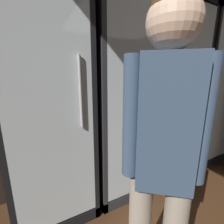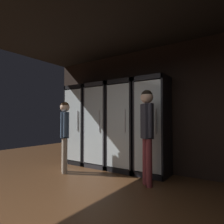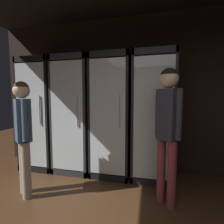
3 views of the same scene
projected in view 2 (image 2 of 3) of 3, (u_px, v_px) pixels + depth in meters
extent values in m
cube|color=black|center=(156.00, 109.00, 4.46)|extent=(6.00, 0.06, 2.80)
cube|color=black|center=(102.00, 4.00, 2.83)|extent=(6.00, 8.00, 0.06)
cube|color=black|center=(86.00, 124.00, 5.54)|extent=(0.65, 0.04, 2.06)
cube|color=black|center=(72.00, 124.00, 5.49)|extent=(0.04, 0.56, 2.06)
cube|color=black|center=(88.00, 125.00, 5.15)|extent=(0.04, 0.56, 2.06)
cube|color=black|center=(80.00, 88.00, 5.36)|extent=(0.65, 0.56, 0.10)
cube|color=black|center=(80.00, 161.00, 5.29)|extent=(0.65, 0.56, 0.10)
cube|color=white|center=(86.00, 124.00, 5.51)|extent=(0.57, 0.02, 1.82)
cube|color=silver|center=(73.00, 125.00, 5.10)|extent=(0.57, 0.02, 1.82)
cylinder|color=#B2B2B7|center=(77.00, 121.00, 4.97)|extent=(0.02, 0.02, 0.50)
cube|color=silver|center=(80.00, 158.00, 5.29)|extent=(0.55, 0.48, 0.02)
cylinder|color=#336B38|center=(76.00, 154.00, 5.38)|extent=(0.06, 0.06, 0.19)
cylinder|color=#336B38|center=(76.00, 149.00, 5.39)|extent=(0.02, 0.02, 0.10)
cylinder|color=#2D2D33|center=(76.00, 154.00, 5.39)|extent=(0.07, 0.07, 0.08)
cylinder|color=black|center=(84.00, 155.00, 5.21)|extent=(0.08, 0.08, 0.19)
cylinder|color=black|center=(84.00, 150.00, 5.21)|extent=(0.03, 0.03, 0.09)
cylinder|color=beige|center=(84.00, 155.00, 5.21)|extent=(0.08, 0.08, 0.06)
cube|color=silver|center=(80.00, 136.00, 5.31)|extent=(0.55, 0.48, 0.02)
cylinder|color=brown|center=(75.00, 131.00, 5.36)|extent=(0.07, 0.07, 0.21)
cylinder|color=brown|center=(75.00, 126.00, 5.36)|extent=(0.03, 0.03, 0.07)
cylinder|color=tan|center=(75.00, 132.00, 5.36)|extent=(0.07, 0.07, 0.06)
cylinder|color=#194723|center=(83.00, 132.00, 5.23)|extent=(0.07, 0.07, 0.23)
cylinder|color=#194723|center=(83.00, 126.00, 5.24)|extent=(0.03, 0.03, 0.06)
cylinder|color=tan|center=(83.00, 132.00, 5.23)|extent=(0.07, 0.07, 0.09)
cube|color=silver|center=(80.00, 113.00, 5.33)|extent=(0.55, 0.48, 0.02)
cylinder|color=#9EAD99|center=(74.00, 110.00, 5.42)|extent=(0.08, 0.08, 0.18)
cylinder|color=#9EAD99|center=(74.00, 105.00, 5.43)|extent=(0.02, 0.02, 0.09)
cylinder|color=tan|center=(74.00, 111.00, 5.42)|extent=(0.08, 0.08, 0.06)
cylinder|color=brown|center=(80.00, 109.00, 5.36)|extent=(0.08, 0.08, 0.21)
cylinder|color=brown|center=(80.00, 103.00, 5.36)|extent=(0.03, 0.03, 0.10)
cylinder|color=beige|center=(80.00, 109.00, 5.36)|extent=(0.08, 0.08, 0.09)
cylinder|color=brown|center=(84.00, 109.00, 5.21)|extent=(0.07, 0.07, 0.19)
cylinder|color=brown|center=(84.00, 104.00, 5.21)|extent=(0.02, 0.02, 0.09)
cylinder|color=tan|center=(84.00, 110.00, 5.21)|extent=(0.07, 0.07, 0.07)
cube|color=#2B2B30|center=(106.00, 125.00, 5.14)|extent=(0.65, 0.04, 2.06)
cube|color=#2B2B30|center=(91.00, 125.00, 5.10)|extent=(0.04, 0.56, 2.06)
cube|color=#2B2B30|center=(110.00, 125.00, 4.76)|extent=(0.04, 0.56, 2.06)
cube|color=#2B2B30|center=(100.00, 86.00, 4.96)|extent=(0.65, 0.56, 0.10)
cube|color=#2B2B30|center=(100.00, 164.00, 4.89)|extent=(0.65, 0.56, 0.10)
cube|color=white|center=(106.00, 125.00, 5.12)|extent=(0.57, 0.02, 1.82)
cube|color=silver|center=(93.00, 125.00, 4.71)|extent=(0.57, 0.02, 1.82)
cylinder|color=#B2B2B7|center=(99.00, 121.00, 4.58)|extent=(0.02, 0.02, 0.50)
cube|color=silver|center=(100.00, 162.00, 4.90)|extent=(0.55, 0.48, 0.02)
cylinder|color=#9EAD99|center=(94.00, 156.00, 5.05)|extent=(0.07, 0.07, 0.23)
cylinder|color=#9EAD99|center=(95.00, 150.00, 5.05)|extent=(0.02, 0.02, 0.07)
cylinder|color=beige|center=(94.00, 156.00, 5.05)|extent=(0.08, 0.08, 0.08)
cylinder|color=#9EAD99|center=(99.00, 157.00, 4.94)|extent=(0.06, 0.06, 0.19)
cylinder|color=#9EAD99|center=(99.00, 151.00, 4.95)|extent=(0.02, 0.02, 0.09)
cylinder|color=beige|center=(99.00, 158.00, 4.94)|extent=(0.06, 0.06, 0.05)
cylinder|color=#194723|center=(102.00, 157.00, 4.83)|extent=(0.08, 0.08, 0.22)
cylinder|color=#194723|center=(102.00, 152.00, 4.84)|extent=(0.03, 0.03, 0.06)
cylinder|color=white|center=(102.00, 157.00, 4.83)|extent=(0.08, 0.08, 0.07)
cylinder|color=gray|center=(108.00, 157.00, 4.82)|extent=(0.08, 0.08, 0.23)
cylinder|color=gray|center=(108.00, 151.00, 4.82)|extent=(0.03, 0.03, 0.08)
cylinder|color=#B2332D|center=(108.00, 158.00, 4.82)|extent=(0.08, 0.08, 0.06)
cube|color=silver|center=(100.00, 137.00, 4.92)|extent=(0.55, 0.48, 0.02)
cylinder|color=#336B38|center=(96.00, 133.00, 5.00)|extent=(0.07, 0.07, 0.20)
cylinder|color=#336B38|center=(96.00, 127.00, 5.00)|extent=(0.03, 0.03, 0.07)
cylinder|color=#B2332D|center=(96.00, 133.00, 5.00)|extent=(0.08, 0.08, 0.06)
cylinder|color=#194723|center=(105.00, 132.00, 4.87)|extent=(0.07, 0.07, 0.23)
cylinder|color=#194723|center=(105.00, 126.00, 4.87)|extent=(0.02, 0.02, 0.08)
cylinder|color=beige|center=(105.00, 133.00, 4.87)|extent=(0.07, 0.07, 0.08)
cube|color=silver|center=(100.00, 113.00, 4.94)|extent=(0.55, 0.48, 0.02)
cylinder|color=#336B38|center=(95.00, 109.00, 5.08)|extent=(0.07, 0.07, 0.21)
cylinder|color=#336B38|center=(95.00, 103.00, 5.09)|extent=(0.03, 0.03, 0.08)
cylinder|color=#B2332D|center=(95.00, 110.00, 5.08)|extent=(0.08, 0.08, 0.08)
cylinder|color=black|center=(98.00, 109.00, 4.97)|extent=(0.07, 0.07, 0.19)
cylinder|color=black|center=(98.00, 103.00, 4.97)|extent=(0.02, 0.02, 0.09)
cylinder|color=beige|center=(98.00, 109.00, 4.97)|extent=(0.07, 0.07, 0.07)
cylinder|color=brown|center=(102.00, 108.00, 4.87)|extent=(0.08, 0.08, 0.21)
cylinder|color=brown|center=(102.00, 102.00, 4.87)|extent=(0.03, 0.03, 0.09)
cylinder|color=#B2332D|center=(102.00, 109.00, 4.87)|extent=(0.08, 0.08, 0.08)
cylinder|color=brown|center=(106.00, 109.00, 4.80)|extent=(0.07, 0.07, 0.18)
cylinder|color=brown|center=(106.00, 103.00, 4.80)|extent=(0.02, 0.02, 0.09)
cylinder|color=#B2332D|center=(106.00, 110.00, 4.80)|extent=(0.07, 0.07, 0.07)
cube|color=black|center=(130.00, 125.00, 4.75)|extent=(0.65, 0.04, 2.06)
cube|color=black|center=(113.00, 125.00, 4.71)|extent=(0.04, 0.56, 2.06)
cube|color=black|center=(136.00, 126.00, 4.36)|extent=(0.04, 0.56, 2.06)
cube|color=black|center=(124.00, 83.00, 4.57)|extent=(0.65, 0.56, 0.10)
cube|color=black|center=(124.00, 168.00, 4.50)|extent=(0.65, 0.56, 0.10)
cube|color=white|center=(129.00, 125.00, 4.73)|extent=(0.57, 0.02, 1.82)
cube|color=silver|center=(118.00, 126.00, 4.31)|extent=(0.57, 0.02, 1.82)
cylinder|color=#B2B2B7|center=(125.00, 121.00, 4.19)|extent=(0.02, 0.02, 0.50)
cube|color=silver|center=(124.00, 165.00, 4.50)|extent=(0.55, 0.48, 0.02)
cylinder|color=brown|center=(118.00, 160.00, 4.62)|extent=(0.07, 0.07, 0.19)
cylinder|color=brown|center=(118.00, 154.00, 4.63)|extent=(0.03, 0.03, 0.07)
cylinder|color=#B2332D|center=(118.00, 160.00, 4.62)|extent=(0.07, 0.07, 0.05)
cylinder|color=gray|center=(125.00, 160.00, 4.52)|extent=(0.07, 0.07, 0.21)
cylinder|color=gray|center=(125.00, 154.00, 4.53)|extent=(0.02, 0.02, 0.08)
cylinder|color=#2D2D33|center=(125.00, 161.00, 4.52)|extent=(0.07, 0.07, 0.06)
cylinder|color=black|center=(131.00, 161.00, 4.40)|extent=(0.07, 0.07, 0.22)
cylinder|color=black|center=(131.00, 154.00, 4.41)|extent=(0.02, 0.02, 0.07)
cylinder|color=white|center=(131.00, 162.00, 4.40)|extent=(0.08, 0.08, 0.06)
cube|color=silver|center=(124.00, 139.00, 4.52)|extent=(0.55, 0.48, 0.02)
cylinder|color=#336B38|center=(117.00, 134.00, 4.60)|extent=(0.07, 0.07, 0.21)
cylinder|color=#336B38|center=(117.00, 127.00, 4.61)|extent=(0.02, 0.02, 0.08)
cylinder|color=#2D2D33|center=(117.00, 133.00, 4.60)|extent=(0.07, 0.07, 0.06)
cylinder|color=gray|center=(124.00, 134.00, 4.52)|extent=(0.07, 0.07, 0.18)
cylinder|color=gray|center=(124.00, 129.00, 4.53)|extent=(0.02, 0.02, 0.07)
cylinder|color=#2D2D33|center=(124.00, 135.00, 4.52)|extent=(0.07, 0.07, 0.07)
cylinder|color=#9EAD99|center=(131.00, 135.00, 4.42)|extent=(0.07, 0.07, 0.19)
cylinder|color=#9EAD99|center=(131.00, 129.00, 4.43)|extent=(0.03, 0.03, 0.07)
cylinder|color=#2D2D33|center=(131.00, 136.00, 4.42)|extent=(0.08, 0.08, 0.07)
cube|color=silver|center=(124.00, 112.00, 4.55)|extent=(0.55, 0.48, 0.02)
cylinder|color=black|center=(116.00, 107.00, 4.62)|extent=(0.07, 0.07, 0.24)
cylinder|color=black|center=(116.00, 100.00, 4.63)|extent=(0.03, 0.03, 0.10)
cylinder|color=#2D2D33|center=(116.00, 107.00, 4.62)|extent=(0.07, 0.07, 0.08)
cylinder|color=gray|center=(125.00, 108.00, 4.59)|extent=(0.07, 0.07, 0.19)
cylinder|color=gray|center=(125.00, 103.00, 4.59)|extent=(0.02, 0.02, 0.06)
cylinder|color=tan|center=(125.00, 108.00, 4.59)|extent=(0.07, 0.07, 0.05)
cylinder|color=#194723|center=(131.00, 107.00, 4.42)|extent=(0.07, 0.07, 0.21)
cylinder|color=#194723|center=(131.00, 100.00, 4.42)|extent=(0.02, 0.02, 0.10)
cylinder|color=tan|center=(131.00, 108.00, 4.41)|extent=(0.07, 0.07, 0.06)
cube|color=black|center=(157.00, 126.00, 4.36)|extent=(0.65, 0.04, 2.06)
cube|color=black|center=(139.00, 126.00, 4.32)|extent=(0.04, 0.56, 2.06)
cube|color=black|center=(167.00, 126.00, 3.97)|extent=(0.04, 0.56, 2.06)
cube|color=black|center=(152.00, 79.00, 4.18)|extent=(0.65, 0.56, 0.10)
cube|color=black|center=(153.00, 173.00, 4.11)|extent=(0.65, 0.56, 0.10)
cube|color=white|center=(157.00, 126.00, 4.33)|extent=(0.57, 0.02, 1.82)
cube|color=silver|center=(147.00, 126.00, 3.92)|extent=(0.57, 0.02, 1.82)
cylinder|color=#B2B2B7|center=(156.00, 121.00, 3.79)|extent=(0.02, 0.02, 0.50)
cube|color=silver|center=(153.00, 170.00, 4.11)|extent=(0.55, 0.48, 0.02)
cylinder|color=black|center=(148.00, 163.00, 4.21)|extent=(0.08, 0.08, 0.20)
cylinder|color=black|center=(148.00, 156.00, 4.22)|extent=(0.03, 0.03, 0.09)
cylinder|color=beige|center=(148.00, 164.00, 4.21)|extent=(0.08, 0.08, 0.05)
cylinder|color=#336B38|center=(160.00, 165.00, 4.04)|extent=(0.07, 0.07, 0.23)
cylinder|color=#336B38|center=(160.00, 157.00, 4.04)|extent=(0.03, 0.03, 0.09)
cylinder|color=#B2332D|center=(160.00, 164.00, 4.04)|extent=(0.08, 0.08, 0.06)
cube|color=silver|center=(153.00, 141.00, 4.13)|extent=(0.55, 0.48, 0.02)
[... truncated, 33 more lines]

